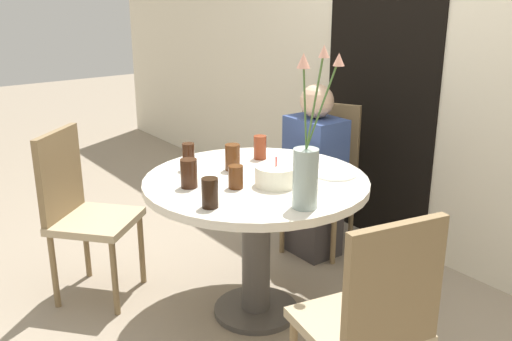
% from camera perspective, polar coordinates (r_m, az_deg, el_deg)
% --- Properties ---
extents(ground_plane, '(16.00, 16.00, 0.00)m').
position_cam_1_polar(ground_plane, '(3.06, -0.00, -13.96)').
color(ground_plane, gray).
extents(wall_back, '(8.00, 0.05, 2.60)m').
position_cam_1_polar(wall_back, '(3.50, 17.08, 12.04)').
color(wall_back, beige).
rests_on(wall_back, ground_plane).
extents(doorway_panel, '(0.90, 0.01, 2.05)m').
position_cam_1_polar(doorway_panel, '(3.72, 12.26, 8.45)').
color(doorway_panel, black).
rests_on(doorway_panel, ground_plane).
extents(dining_table, '(1.09, 1.09, 0.74)m').
position_cam_1_polar(dining_table, '(2.79, -0.00, -3.76)').
color(dining_table, silver).
rests_on(dining_table, ground_plane).
extents(chair_left_flank, '(0.54, 0.54, 0.91)m').
position_cam_1_polar(chair_left_flank, '(3.64, 6.78, 0.26)').
color(chair_left_flank, tan).
rests_on(chair_left_flank, ground_plane).
extents(chair_near_front, '(0.56, 0.56, 0.91)m').
position_cam_1_polar(chair_near_front, '(3.15, -17.13, -3.35)').
color(chair_near_front, tan).
rests_on(chair_near_front, ground_plane).
extents(chair_right_flank, '(0.47, 0.47, 0.91)m').
position_cam_1_polar(chair_right_flank, '(2.10, 11.50, -14.18)').
color(chair_right_flank, tan).
rests_on(chair_right_flank, ground_plane).
extents(birthday_cake, '(0.19, 0.19, 0.14)m').
position_cam_1_polar(birthday_cake, '(2.63, 2.01, -0.52)').
color(birthday_cake, white).
rests_on(birthday_cake, dining_table).
extents(flower_vase, '(0.20, 0.21, 0.68)m').
position_cam_1_polar(flower_vase, '(2.33, 5.11, 0.48)').
color(flower_vase, '#9EB2AD').
rests_on(flower_vase, dining_table).
extents(side_plate, '(0.21, 0.21, 0.01)m').
position_cam_1_polar(side_plate, '(2.81, 7.90, -0.35)').
color(side_plate, white).
rests_on(side_plate, dining_table).
extents(drink_glass_0, '(0.07, 0.07, 0.13)m').
position_cam_1_polar(drink_glass_0, '(2.85, -2.37, 1.34)').
color(drink_glass_0, '#51280F').
rests_on(drink_glass_0, dining_table).
extents(drink_glass_1, '(0.07, 0.07, 0.11)m').
position_cam_1_polar(drink_glass_1, '(2.60, -2.04, -0.65)').
color(drink_glass_1, '#51280F').
rests_on(drink_glass_1, dining_table).
extents(drink_glass_2, '(0.08, 0.08, 0.13)m').
position_cam_1_polar(drink_glass_2, '(2.62, -6.73, -0.28)').
color(drink_glass_2, '#33190C').
rests_on(drink_glass_2, dining_table).
extents(drink_glass_3, '(0.07, 0.07, 0.13)m').
position_cam_1_polar(drink_glass_3, '(2.38, -4.63, -2.24)').
color(drink_glass_3, black).
rests_on(drink_glass_3, dining_table).
extents(drink_glass_4, '(0.07, 0.07, 0.13)m').
position_cam_1_polar(drink_glass_4, '(3.03, 0.40, 2.33)').
color(drink_glass_4, maroon).
rests_on(drink_glass_4, dining_table).
extents(drink_glass_5, '(0.06, 0.06, 0.14)m').
position_cam_1_polar(drink_glass_5, '(2.87, -6.76, 1.41)').
color(drink_glass_5, '#33190C').
rests_on(drink_glass_5, dining_table).
extents(person_boy, '(0.34, 0.24, 1.07)m').
position_cam_1_polar(person_boy, '(3.50, 5.85, -0.65)').
color(person_boy, '#383333').
rests_on(person_boy, ground_plane).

